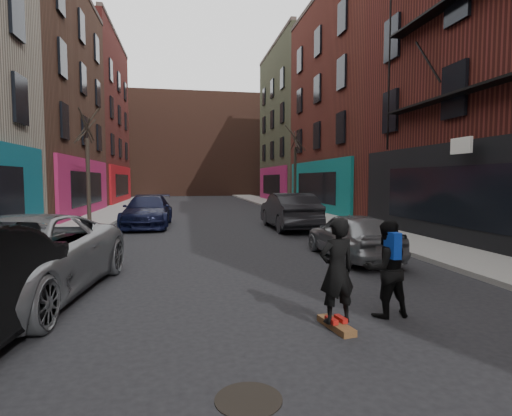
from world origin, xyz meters
name	(u,v)px	position (x,y,z in m)	size (l,w,h in m)	color
sidewalk_left	(124,207)	(-6.25, 30.00, 0.07)	(2.50, 84.00, 0.13)	gray
sidewalk_right	(276,205)	(6.25, 30.00, 0.07)	(2.50, 84.00, 0.13)	gray
buildings_right	(471,70)	(13.50, 16.00, 8.00)	(12.00, 56.00, 16.00)	#40241B
building_far	(194,147)	(0.00, 56.00, 7.00)	(40.00, 10.00, 14.00)	#47281E
tree_left_far	(88,157)	(-6.20, 18.00, 3.38)	(2.00, 2.00, 6.50)	black
tree_right_far	(295,161)	(6.20, 24.00, 3.53)	(2.00, 2.00, 6.80)	black
parked_left_far	(16,259)	(-4.55, 4.75, 0.79)	(2.63, 5.70, 1.58)	gray
parked_left_end	(148,211)	(-3.20, 16.31, 0.75)	(2.10, 5.16, 1.50)	black
parked_right_far	(352,235)	(3.20, 7.46, 0.67)	(1.58, 3.92, 1.34)	gray
parked_right_end	(289,211)	(3.20, 14.35, 0.82)	(1.74, 4.98, 1.64)	black
skateboard	(336,325)	(0.75, 2.44, 0.05)	(0.22, 0.80, 0.10)	brown
skateboarder	(337,270)	(0.75, 2.44, 0.90)	(0.58, 0.38, 1.59)	black
pedestrian	(386,268)	(1.75, 2.82, 0.80)	(0.80, 0.66, 1.58)	black
manhole	(248,399)	(-0.87, 0.74, 0.01)	(0.70, 0.70, 0.01)	black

